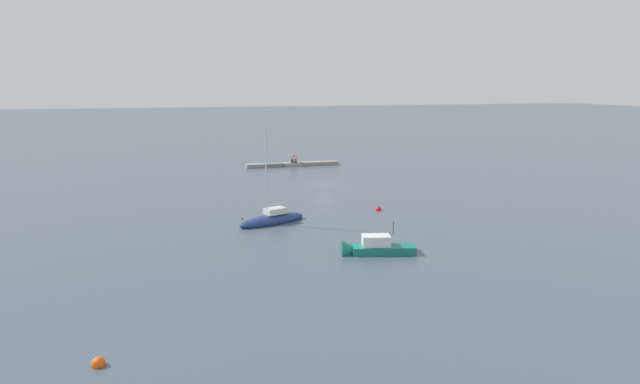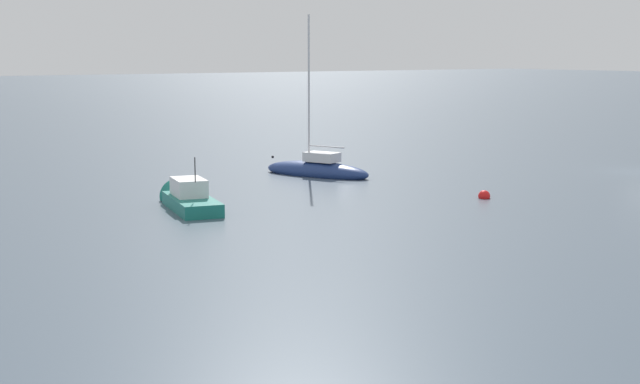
% 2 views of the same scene
% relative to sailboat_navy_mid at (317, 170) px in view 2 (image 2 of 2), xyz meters
% --- Properties ---
extents(sailboat_navy_mid, '(7.23, 4.51, 9.71)m').
position_rel_sailboat_navy_mid_xyz_m(sailboat_navy_mid, '(0.00, 0.00, 0.00)').
color(sailboat_navy_mid, navy).
rests_on(sailboat_navy_mid, ground_plane).
extents(motorboat_teal_mid, '(5.94, 2.99, 3.20)m').
position_rel_sailboat_navy_mid_xyz_m(motorboat_teal_mid, '(-5.64, 11.21, -0.01)').
color(motorboat_teal_mid, '#197266').
rests_on(motorboat_teal_mid, ground_plane).
extents(mooring_buoy_mid, '(0.60, 0.60, 0.60)m').
position_rel_sailboat_navy_mid_xyz_m(mooring_buoy_mid, '(-11.59, -2.17, -0.24)').
color(mooring_buoy_mid, red).
rests_on(mooring_buoy_mid, ground_plane).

